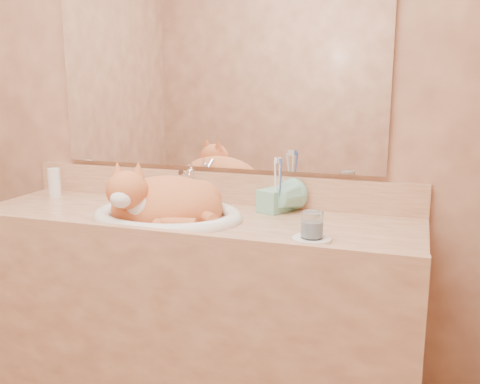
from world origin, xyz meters
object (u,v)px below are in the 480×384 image
(vanity_counter, at_px, (189,330))
(toothbrush_cup, at_px, (278,200))
(soap_dispenser, at_px, (265,189))
(cat, at_px, (162,200))
(water_glass, at_px, (312,225))
(sink_basin, at_px, (167,195))

(vanity_counter, relative_size, toothbrush_cup, 13.48)
(vanity_counter, height_order, soap_dispenser, soap_dispenser)
(cat, xyz_separation_m, water_glass, (0.55, -0.10, -0.01))
(cat, height_order, water_glass, cat)
(vanity_counter, bearing_deg, sink_basin, -163.09)
(sink_basin, relative_size, toothbrush_cup, 4.40)
(soap_dispenser, bearing_deg, sink_basin, -129.19)
(cat, relative_size, toothbrush_cup, 3.33)
(vanity_counter, distance_m, water_glass, 0.68)
(vanity_counter, relative_size, water_glass, 20.29)
(vanity_counter, xyz_separation_m, toothbrush_cup, (0.29, 0.14, 0.48))
(soap_dispenser, relative_size, toothbrush_cup, 1.57)
(vanity_counter, height_order, cat, cat)
(sink_basin, relative_size, cat, 1.32)
(cat, xyz_separation_m, soap_dispenser, (0.32, 0.17, 0.03))
(sink_basin, xyz_separation_m, water_glass, (0.53, -0.11, -0.03))
(soap_dispenser, bearing_deg, water_glass, -26.01)
(vanity_counter, distance_m, cat, 0.50)
(vanity_counter, distance_m, toothbrush_cup, 0.58)
(soap_dispenser, bearing_deg, vanity_counter, -126.68)
(sink_basin, height_order, cat, cat)
(soap_dispenser, xyz_separation_m, toothbrush_cup, (0.05, 0.01, -0.04))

